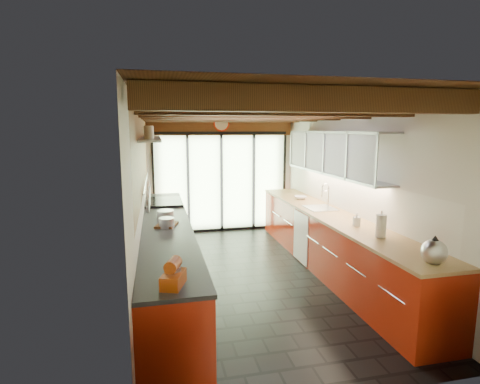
{
  "coord_description": "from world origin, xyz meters",
  "views": [
    {
      "loc": [
        -1.37,
        -5.28,
        2.23
      ],
      "look_at": [
        -0.1,
        0.4,
        1.25
      ],
      "focal_mm": 28.0,
      "sensor_mm": 36.0,
      "label": 1
    }
  ],
  "objects_px": {
    "soap_bottle": "(357,219)",
    "bowl": "(300,198)",
    "paper_towel": "(381,226)",
    "stand_mixer": "(173,275)",
    "kettle": "(434,250)"
  },
  "relations": [
    {
      "from": "paper_towel",
      "to": "kettle",
      "type": "bearing_deg",
      "value": -90.0
    },
    {
      "from": "stand_mixer",
      "to": "kettle",
      "type": "distance_m",
      "value": 2.54
    },
    {
      "from": "soap_bottle",
      "to": "bowl",
      "type": "xyz_separation_m",
      "value": [
        0.0,
        2.05,
        -0.07
      ]
    },
    {
      "from": "paper_towel",
      "to": "bowl",
      "type": "bearing_deg",
      "value": 90.0
    },
    {
      "from": "paper_towel",
      "to": "soap_bottle",
      "type": "xyz_separation_m",
      "value": [
        0.0,
        0.56,
        -0.05
      ]
    },
    {
      "from": "stand_mixer",
      "to": "soap_bottle",
      "type": "height_order",
      "value": "stand_mixer"
    },
    {
      "from": "soap_bottle",
      "to": "kettle",
      "type": "bearing_deg",
      "value": -90.0
    },
    {
      "from": "stand_mixer",
      "to": "paper_towel",
      "type": "relative_size",
      "value": 0.93
    },
    {
      "from": "stand_mixer",
      "to": "soap_bottle",
      "type": "distance_m",
      "value": 2.93
    },
    {
      "from": "stand_mixer",
      "to": "soap_bottle",
      "type": "xyz_separation_m",
      "value": [
        2.54,
        1.46,
        -0.0
      ]
    },
    {
      "from": "soap_bottle",
      "to": "paper_towel",
      "type": "bearing_deg",
      "value": -90.0
    },
    {
      "from": "soap_bottle",
      "to": "bowl",
      "type": "distance_m",
      "value": 2.05
    },
    {
      "from": "bowl",
      "to": "paper_towel",
      "type": "bearing_deg",
      "value": -90.0
    },
    {
      "from": "kettle",
      "to": "bowl",
      "type": "distance_m",
      "value": 3.52
    },
    {
      "from": "paper_towel",
      "to": "bowl",
      "type": "height_order",
      "value": "paper_towel"
    }
  ]
}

